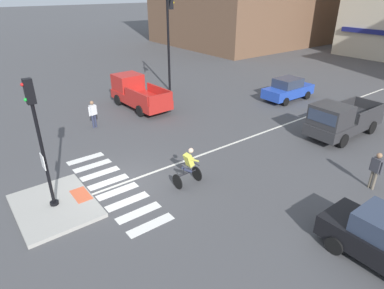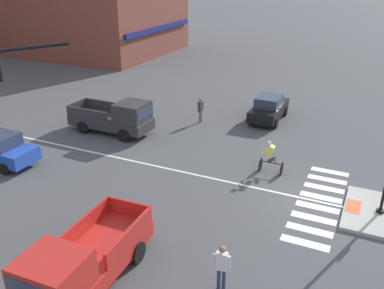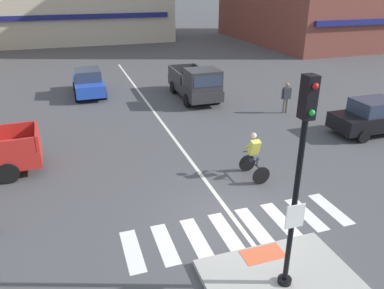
{
  "view_description": "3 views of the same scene",
  "coord_description": "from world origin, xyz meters",
  "px_view_note": "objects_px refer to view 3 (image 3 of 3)",
  "views": [
    {
      "loc": [
        11.38,
        -4.74,
        7.7
      ],
      "look_at": [
        1.25,
        2.98,
        1.51
      ],
      "focal_mm": 30.55,
      "sensor_mm": 36.0,
      "label": 1
    },
    {
      "loc": [
        -16.2,
        -1.81,
        9.45
      ],
      "look_at": [
        -0.6,
        5.48,
        1.88
      ],
      "focal_mm": 38.61,
      "sensor_mm": 36.0,
      "label": 2
    },
    {
      "loc": [
        -4.15,
        -8.34,
        6.6
      ],
      "look_at": [
        -0.32,
        3.12,
        1.27
      ],
      "focal_mm": 34.89,
      "sensor_mm": 36.0,
      "label": 3
    }
  ],
  "objects_px": {
    "car_black_cross_right": "(375,117)",
    "pedestrian_waiting_far_side": "(286,95)",
    "pickup_truck_charcoal_eastbound_far": "(196,84)",
    "car_blue_westbound_distant": "(88,82)",
    "cyclist": "(254,155)",
    "signal_pole": "(299,171)"
  },
  "relations": [
    {
      "from": "signal_pole",
      "to": "car_black_cross_right",
      "type": "distance_m",
      "value": 11.8
    },
    {
      "from": "pickup_truck_charcoal_eastbound_far",
      "to": "pedestrian_waiting_far_side",
      "type": "height_order",
      "value": "pickup_truck_charcoal_eastbound_far"
    },
    {
      "from": "car_blue_westbound_distant",
      "to": "pedestrian_waiting_far_side",
      "type": "xyz_separation_m",
      "value": [
        9.77,
        -6.92,
        0.17
      ]
    },
    {
      "from": "car_black_cross_right",
      "to": "pedestrian_waiting_far_side",
      "type": "xyz_separation_m",
      "value": [
        -2.35,
        3.83,
        0.17
      ]
    },
    {
      "from": "signal_pole",
      "to": "car_blue_westbound_distant",
      "type": "relative_size",
      "value": 1.19
    },
    {
      "from": "signal_pole",
      "to": "car_blue_westbound_distant",
      "type": "height_order",
      "value": "signal_pole"
    },
    {
      "from": "signal_pole",
      "to": "car_blue_westbound_distant",
      "type": "bearing_deg",
      "value": 99.65
    },
    {
      "from": "pedestrian_waiting_far_side",
      "to": "car_blue_westbound_distant",
      "type": "bearing_deg",
      "value": 144.69
    },
    {
      "from": "car_blue_westbound_distant",
      "to": "pickup_truck_charcoal_eastbound_far",
      "type": "relative_size",
      "value": 0.8
    },
    {
      "from": "car_blue_westbound_distant",
      "to": "pickup_truck_charcoal_eastbound_far",
      "type": "distance_m",
      "value": 6.77
    },
    {
      "from": "cyclist",
      "to": "pedestrian_waiting_far_side",
      "type": "xyz_separation_m",
      "value": [
        4.94,
        5.92,
        0.11
      ]
    },
    {
      "from": "cyclist",
      "to": "pedestrian_waiting_far_side",
      "type": "height_order",
      "value": "cyclist"
    },
    {
      "from": "car_blue_westbound_distant",
      "to": "pedestrian_waiting_far_side",
      "type": "bearing_deg",
      "value": -35.31
    },
    {
      "from": "car_black_cross_right",
      "to": "pickup_truck_charcoal_eastbound_far",
      "type": "xyz_separation_m",
      "value": [
        -6.13,
        7.62,
        0.17
      ]
    },
    {
      "from": "signal_pole",
      "to": "cyclist",
      "type": "xyz_separation_m",
      "value": [
        1.78,
        5.11,
        -2.22
      ]
    },
    {
      "from": "car_black_cross_right",
      "to": "cyclist",
      "type": "relative_size",
      "value": 2.44
    },
    {
      "from": "car_black_cross_right",
      "to": "pickup_truck_charcoal_eastbound_far",
      "type": "relative_size",
      "value": 0.8
    },
    {
      "from": "car_blue_westbound_distant",
      "to": "pedestrian_waiting_far_side",
      "type": "distance_m",
      "value": 11.98
    },
    {
      "from": "car_blue_westbound_distant",
      "to": "cyclist",
      "type": "xyz_separation_m",
      "value": [
        4.83,
        -12.84,
        0.06
      ]
    },
    {
      "from": "car_black_cross_right",
      "to": "pedestrian_waiting_far_side",
      "type": "height_order",
      "value": "pedestrian_waiting_far_side"
    },
    {
      "from": "cyclist",
      "to": "car_black_cross_right",
      "type": "bearing_deg",
      "value": 15.97
    },
    {
      "from": "car_black_cross_right",
      "to": "car_blue_westbound_distant",
      "type": "distance_m",
      "value": 16.21
    }
  ]
}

